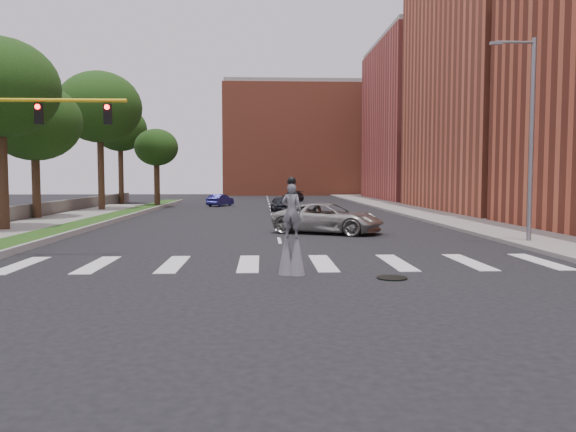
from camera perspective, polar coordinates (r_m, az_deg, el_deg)
The scene contains 20 objects.
ground_plane at distance 18.46m, azimuth -0.07°, elevation -5.34°, with size 160.00×160.00×0.00m, color black.
grass_median at distance 39.76m, azimuth -18.26°, elevation -0.34°, with size 2.00×60.00×0.25m, color #1D4112.
median_curb at distance 39.49m, azimuth -16.79°, elevation -0.32°, with size 0.20×60.00×0.28m, color gray.
sidewalk_right at distance 45.30m, azimuth 14.43°, elevation 0.20°, with size 5.00×90.00×0.18m, color gray.
stone_wall at distance 43.39m, azimuth -24.57°, elevation 0.41°, with size 0.50×56.00×1.10m, color #555149.
manhole at distance 16.90m, azimuth 10.52°, elevation -6.20°, with size 0.90×0.90×0.04m, color black.
building_mid at distance 54.08m, azimuth 22.96°, elevation 13.27°, with size 16.00×22.00×24.00m, color #BC583B.
building_far at distance 76.04m, azimuth 14.98°, elevation 9.15°, with size 16.00×22.00×20.00m, color #BE4F46.
building_backdrop at distance 96.62m, azimuth 1.37°, elevation 7.56°, with size 26.00×14.00×18.00m, color #BC583B.
streetlight at distance 26.96m, azimuth 23.34°, elevation 7.72°, with size 2.05×0.20×9.00m.
traffic_signal at distance 23.03m, azimuth -25.73°, elevation 6.48°, with size 5.30×0.23×6.20m.
stilt_performer at distance 17.11m, azimuth 0.36°, elevation -2.12°, with size 0.82×0.62×3.00m.
suv_crossing at distance 29.81m, azimuth 4.09°, elevation -0.22°, with size 2.67×5.80×1.61m, color #A6A39C.
car_near at distance 47.98m, azimuth -0.68°, elevation 1.22°, with size 1.57×3.91×1.33m, color black.
car_mid at distance 57.80m, azimuth -6.89°, elevation 1.60°, with size 1.29×3.69×1.21m, color navy.
car_far at distance 67.91m, azimuth 0.51°, elevation 2.02°, with size 1.81×4.46×1.29m, color black.
tree_3 at distance 42.61m, azimuth -24.38°, elevation 8.72°, with size 6.33×6.33×9.48m.
tree_4 at distance 51.56m, azimuth -18.60°, elevation 10.40°, with size 7.16×7.16×12.01m.
tree_5 at distance 65.09m, azimuth -16.69°, elevation 8.44°, with size 5.83×5.83×10.76m.
tree_6 at distance 56.24m, azimuth -13.23°, elevation 6.73°, with size 4.22×4.22×7.65m.
Camera 1 is at (-0.83, -18.19, 2.99)m, focal length 35.00 mm.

